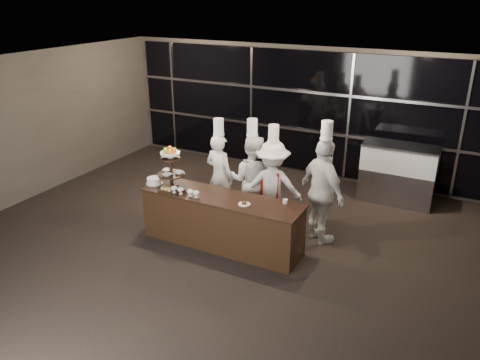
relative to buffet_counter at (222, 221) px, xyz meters
The scene contains 14 objects.
room 1.48m from the buffet_counter, 97.24° to the right, with size 10.00×10.00×10.00m.
window_wall 4.02m from the buffet_counter, 91.97° to the left, with size 8.60×0.10×2.80m.
buffet_counter is the anchor object (origin of this frame).
display_stand 1.33m from the buffet_counter, behind, with size 0.48×0.48×0.74m.
compotes 0.81m from the buffet_counter, 158.99° to the right, with size 0.55×0.11×0.12m.
layer_cake 1.44m from the buffet_counter, behind, with size 0.30×0.30×0.11m.
pastry_squares 1.10m from the buffet_counter, behind, with size 0.19×0.12×0.05m.
small_plate 0.68m from the buffet_counter, 11.68° to the right, with size 0.20×0.20×0.05m.
chef_cup 1.19m from the buffet_counter, 13.34° to the left, with size 0.08×0.08×0.07m, color white.
display_case 4.01m from the buffet_counter, 54.29° to the left, with size 1.49×0.65×1.24m.
chef_a 1.20m from the buffet_counter, 121.22° to the left, with size 0.66×0.49×1.97m.
chef_b 1.12m from the buffet_counter, 86.47° to the left, with size 0.96×0.83×2.02m.
chef_c 1.17m from the buffet_counter, 63.09° to the left, with size 1.23×0.94×1.98m.
chef_d 1.80m from the buffet_counter, 32.41° to the left, with size 1.16×1.02×2.18m.
Camera 1 is at (3.71, -5.15, 4.14)m, focal length 35.00 mm.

